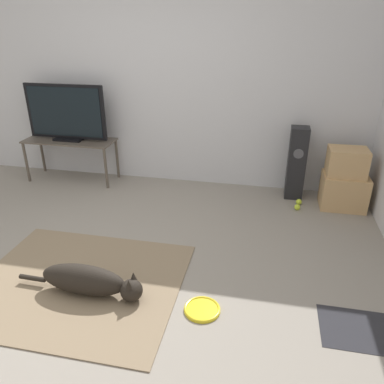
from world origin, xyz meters
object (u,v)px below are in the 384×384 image
(cardboard_box_lower, at_px, (343,191))
(tennis_ball_near_speaker, at_px, (297,207))
(dog, at_px, (89,281))
(tv_stand, at_px, (70,145))
(frisbee, at_px, (202,309))
(tv, at_px, (66,113))
(cardboard_box_upper, at_px, (347,162))
(floor_speaker, at_px, (296,163))
(tennis_ball_by_boxes, at_px, (299,202))

(cardboard_box_lower, bearing_deg, tennis_ball_near_speaker, -159.44)
(dog, xyz_separation_m, tv_stand, (-1.25, 2.12, 0.35))
(frisbee, relative_size, tv, 0.26)
(tennis_ball_near_speaker, bearing_deg, tv_stand, 173.76)
(cardboard_box_upper, bearing_deg, tv, 177.86)
(cardboard_box_lower, height_order, cardboard_box_upper, cardboard_box_upper)
(frisbee, bearing_deg, floor_speaker, 71.41)
(floor_speaker, relative_size, tv, 0.83)
(tennis_ball_by_boxes, distance_m, tennis_ball_near_speaker, 0.14)
(cardboard_box_upper, distance_m, tennis_ball_near_speaker, 0.72)
(tv, bearing_deg, floor_speaker, 0.64)
(cardboard_box_lower, height_order, tennis_ball_near_speaker, cardboard_box_lower)
(cardboard_box_upper, relative_size, tv, 0.40)
(tv_stand, distance_m, tv, 0.41)
(cardboard_box_upper, xyz_separation_m, floor_speaker, (-0.52, 0.16, -0.11))
(cardboard_box_lower, xyz_separation_m, tv, (-3.39, 0.13, 0.70))
(dog, bearing_deg, frisbee, -0.19)
(tv_stand, relative_size, tennis_ball_by_boxes, 17.65)
(cardboard_box_lower, height_order, floor_speaker, floor_speaker)
(dog, relative_size, tennis_ball_by_boxes, 15.90)
(tv, relative_size, tennis_ball_near_speaker, 15.72)
(frisbee, bearing_deg, cardboard_box_lower, 57.65)
(cardboard_box_lower, bearing_deg, cardboard_box_upper, 160.14)
(frisbee, height_order, tennis_ball_by_boxes, tennis_ball_by_boxes)
(frisbee, relative_size, cardboard_box_lower, 0.55)
(cardboard_box_upper, distance_m, tv, 3.39)
(dog, bearing_deg, cardboard_box_lower, 42.79)
(tv, bearing_deg, cardboard_box_upper, -2.14)
(dog, distance_m, tv, 2.57)
(cardboard_box_lower, height_order, tennis_ball_by_boxes, cardboard_box_lower)
(frisbee, xyz_separation_m, tennis_ball_by_boxes, (0.79, 1.95, 0.02))
(dog, xyz_separation_m, tv, (-1.25, 2.12, 0.76))
(frisbee, xyz_separation_m, tennis_ball_near_speaker, (0.76, 1.80, 0.02))
(cardboard_box_lower, xyz_separation_m, tv_stand, (-3.39, 0.13, 0.28))
(cardboard_box_upper, xyz_separation_m, tennis_ball_by_boxes, (-0.45, -0.05, -0.51))
(cardboard_box_upper, distance_m, tv_stand, 3.37)
(tv_stand, bearing_deg, tv, 90.00)
(tennis_ball_near_speaker, bearing_deg, tv, 173.70)
(dog, xyz_separation_m, tennis_ball_near_speaker, (1.65, 1.80, -0.10))
(cardboard_box_lower, relative_size, tennis_ball_by_boxes, 7.40)
(dog, relative_size, floor_speaker, 1.22)
(tennis_ball_near_speaker, bearing_deg, tennis_ball_by_boxes, 80.52)
(tennis_ball_near_speaker, bearing_deg, floor_speaker, 96.22)
(frisbee, bearing_deg, dog, 179.81)
(frisbee, relative_size, tv_stand, 0.23)
(tennis_ball_near_speaker, bearing_deg, cardboard_box_lower, 20.56)
(floor_speaker, relative_size, tv_stand, 0.74)
(dog, bearing_deg, tv_stand, 120.46)
(frisbee, xyz_separation_m, cardboard_box_lower, (1.26, 1.99, 0.18))
(frisbee, height_order, floor_speaker, floor_speaker)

